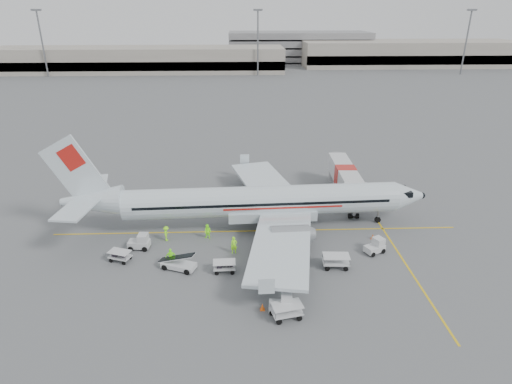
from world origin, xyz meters
TOP-DOWN VIEW (x-y plane):
  - ground at (0.00, 0.00)m, footprint 360.00×360.00m
  - stripe_lead at (0.00, 0.00)m, footprint 44.00×0.20m
  - stripe_cross at (14.00, -8.00)m, footprint 0.20×20.00m
  - terminal_west at (-40.00, 130.00)m, footprint 110.00×22.00m
  - terminal_east at (70.00, 145.00)m, footprint 90.00×26.00m
  - parking_garage at (25.00, 160.00)m, footprint 62.00×24.00m
  - treeline at (0.00, 175.00)m, footprint 300.00×3.00m
  - mast_west at (-70.00, 118.00)m, footprint 3.20×1.20m
  - mast_center at (5.00, 118.00)m, footprint 3.20×1.20m
  - mast_east at (80.00, 118.00)m, footprint 3.20×1.20m
  - aircraft at (0.62, 0.97)m, footprint 40.53×32.42m
  - jet_bridge at (11.52, 8.47)m, footprint 3.42×16.13m
  - belt_loader at (-7.58, -7.13)m, footprint 4.58×3.02m
  - tug_fore at (11.57, -4.96)m, footprint 2.29×1.92m
  - tug_mid at (1.42, -13.61)m, footprint 2.06×1.33m
  - tug_aft at (-12.08, -3.26)m, footprint 2.18×1.36m
  - cart_loaded_a at (-3.29, -7.76)m, footprint 2.10×1.29m
  - cart_loaded_b at (-13.41, -5.55)m, footprint 2.34×1.83m
  - cart_empty_a at (1.82, -14.38)m, footprint 2.63×1.90m
  - cart_empty_b at (7.16, -7.42)m, footprint 2.54×1.60m
  - cone_nose at (12.22, -2.20)m, footprint 0.37×0.37m
  - cone_port at (-3.13, 10.43)m, footprint 0.42×0.42m
  - cone_stbd at (-0.06, -13.36)m, footprint 0.39×0.39m
  - crew_a at (-2.44, -4.50)m, footprint 0.69×0.49m
  - crew_b at (-5.23, -1.50)m, footprint 1.00×0.92m
  - crew_c at (-9.53, -1.70)m, footprint 0.67×1.09m
  - crew_d at (-8.37, -6.39)m, footprint 1.06×0.54m

SIDE VIEW (x-z plane):
  - ground at x=0.00m, z-range 0.00..0.00m
  - stripe_lead at x=0.00m, z-range 0.00..0.01m
  - stripe_cross at x=14.00m, z-range 0.00..0.01m
  - cone_nose at x=12.22m, z-range 0.00..0.60m
  - cone_stbd at x=-0.06m, z-range 0.00..0.63m
  - cone_port at x=-3.13m, z-range 0.00..0.69m
  - cart_loaded_b at x=-13.41m, z-range 0.00..1.07m
  - cart_loaded_a at x=-3.29m, z-range 0.00..1.07m
  - cart_empty_a at x=1.82m, z-range 0.00..1.24m
  - cart_empty_b at x=7.16m, z-range 0.00..1.29m
  - tug_mid at x=1.42m, z-range 0.00..1.50m
  - tug_fore at x=11.57m, z-range 0.00..1.53m
  - tug_aft at x=-12.08m, z-range 0.00..1.62m
  - crew_c at x=-9.53m, z-range 0.00..1.64m
  - crew_b at x=-5.23m, z-range 0.00..1.66m
  - crew_d at x=-8.37m, z-range 0.00..1.73m
  - crew_a at x=-2.44m, z-range 0.00..1.79m
  - belt_loader at x=-7.58m, z-range 0.00..2.32m
  - jet_bridge at x=11.52m, z-range 0.00..4.22m
  - treeline at x=0.00m, z-range 0.00..6.00m
  - terminal_west at x=-40.00m, z-range 0.00..9.00m
  - terminal_east at x=70.00m, z-range 0.00..10.00m
  - aircraft at x=0.62m, z-range 0.00..10.82m
  - parking_garage at x=25.00m, z-range 0.00..14.00m
  - mast_west at x=-70.00m, z-range 0.00..22.00m
  - mast_center at x=5.00m, z-range 0.00..22.00m
  - mast_east at x=80.00m, z-range 0.00..22.00m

